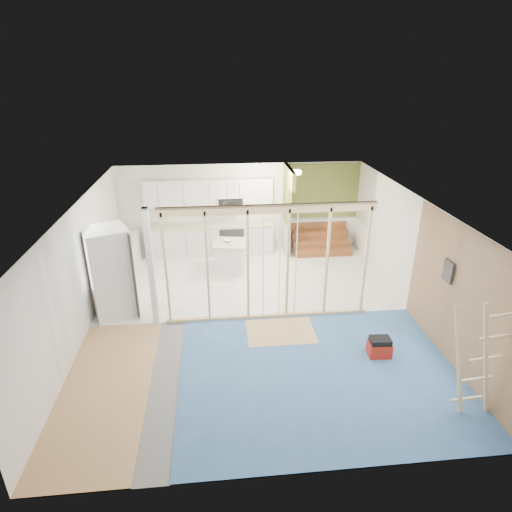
{
  "coord_description": "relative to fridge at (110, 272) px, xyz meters",
  "views": [
    {
      "loc": [
        -0.77,
        -8.03,
        5.02
      ],
      "look_at": [
        0.11,
        0.6,
        1.23
      ],
      "focal_mm": 30.0,
      "sensor_mm": 36.0,
      "label": 1
    }
  ],
  "objects": [
    {
      "name": "sheathing_panel",
      "position": [
        6.54,
        -2.56,
        0.3
      ],
      "size": [
        0.02,
        4.0,
        2.6
      ],
      "primitive_type": "cube",
      "color": "#9E7755",
      "rests_on": "room"
    },
    {
      "name": "base_cabinets",
      "position": [
        1.45,
        2.8,
        -0.54
      ],
      "size": [
        4.45,
        2.24,
        0.93
      ],
      "color": "silver",
      "rests_on": "room"
    },
    {
      "name": "soap_bottle_b",
      "position": [
        3.61,
        3.16,
        0.02
      ],
      "size": [
        0.11,
        0.11,
        0.19
      ],
      "primitive_type": "imported",
      "rotation": [
        0.0,
        0.0,
        -0.38
      ],
      "color": "silver",
      "rests_on": "base_cabinets"
    },
    {
      "name": "soap_bottle_a",
      "position": [
        0.73,
        3.23,
        0.07
      ],
      "size": [
        0.14,
        0.14,
        0.29
      ],
      "primitive_type": "imported",
      "rotation": [
        0.0,
        0.0,
        0.28
      ],
      "color": "#ADB4C1",
      "rests_on": "base_cabinets"
    },
    {
      "name": "bowl",
      "position": [
        2.63,
        2.01,
        -0.15
      ],
      "size": [
        0.31,
        0.31,
        0.06
      ],
      "primitive_type": "imported",
      "rotation": [
        0.0,
        0.0,
        -0.35
      ],
      "color": "silver",
      "rests_on": "island"
    },
    {
      "name": "floor_overlays",
      "position": [
        3.13,
        -0.5,
        -0.99
      ],
      "size": [
        7.0,
        8.0,
        0.03
      ],
      "color": "white",
      "rests_on": "room"
    },
    {
      "name": "toolbox",
      "position": [
        5.3,
        -2.14,
        -0.81
      ],
      "size": [
        0.44,
        0.34,
        0.4
      ],
      "rotation": [
        0.0,
        0.0,
        -0.06
      ],
      "color": "#A61E0F",
      "rests_on": "room"
    },
    {
      "name": "pot_rack",
      "position": [
        2.75,
        1.33,
        0.99
      ],
      "size": [
        0.52,
        0.52,
        0.72
      ],
      "color": "black",
      "rests_on": "room"
    },
    {
      "name": "electrical_panel",
      "position": [
        6.49,
        -1.96,
        0.65
      ],
      "size": [
        0.04,
        0.3,
        0.4
      ],
      "primitive_type": "cube",
      "color": "#35353A",
      "rests_on": "room"
    },
    {
      "name": "ladder",
      "position": [
        6.12,
        -3.7,
        0.01
      ],
      "size": [
        1.07,
        0.11,
        1.98
      ],
      "rotation": [
        0.0,
        0.0,
        -0.14
      ],
      "color": "#E0B989",
      "rests_on": "room"
    },
    {
      "name": "ceiling_light",
      "position": [
        4.46,
        2.44,
        1.54
      ],
      "size": [
        0.32,
        0.32,
        0.08
      ],
      "primitive_type": "cylinder",
      "color": "#FFEABF",
      "rests_on": "room"
    },
    {
      "name": "fridge",
      "position": [
        0.0,
        0.0,
        0.0
      ],
      "size": [
        1.16,
        1.12,
        2.01
      ],
      "rotation": [
        0.0,
        0.0,
        0.42
      ],
      "color": "silver",
      "rests_on": "room"
    },
    {
      "name": "upper_cabinets",
      "position": [
        2.22,
        3.25,
        0.82
      ],
      "size": [
        3.6,
        0.41,
        0.85
      ],
      "color": "silver",
      "rests_on": "room"
    },
    {
      "name": "stud_frame",
      "position": [
        2.84,
        -0.56,
        0.57
      ],
      "size": [
        4.66,
        0.14,
        2.6
      ],
      "color": "beige",
      "rests_on": "room"
    },
    {
      "name": "island",
      "position": [
        2.66,
        1.94,
        -0.6
      ],
      "size": [
        0.97,
        0.97,
        0.82
      ],
      "rotation": [
        0.0,
        0.0,
        -0.18
      ],
      "color": "silver",
      "rests_on": "room"
    },
    {
      "name": "room",
      "position": [
        3.06,
        -0.56,
        0.3
      ],
      "size": [
        7.01,
        8.01,
        2.61
      ],
      "color": "slate",
      "rests_on": "ground"
    },
    {
      "name": "green_partition",
      "position": [
        5.1,
        3.1,
        -0.06
      ],
      "size": [
        2.25,
        1.51,
        2.6
      ],
      "color": "olive",
      "rests_on": "room"
    }
  ]
}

